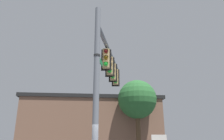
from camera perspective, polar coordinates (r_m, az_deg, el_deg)
The scene contains 10 objects.
signal_pole at distance 8.70m, azimuth -4.25°, elevation -5.42°, with size 0.25×0.25×7.70m, color slate.
mast_arm at distance 12.88m, azimuth -0.43°, elevation 4.23°, with size 0.22×0.22×7.00m, color slate.
traffic_light_nearest_pole at distance 11.29m, azimuth -1.59°, elevation 3.09°, with size 0.54×0.49×1.31m.
traffic_light_mid_inner at distance 12.40m, azimuth -0.58°, elevation 1.13°, with size 0.54×0.49×1.31m.
traffic_light_mid_outer at distance 13.53m, azimuth 0.26°, elevation -0.50°, with size 0.54×0.49×1.31m.
traffic_light_arm_end at distance 14.67m, azimuth 0.97°, elevation -1.89°, with size 0.54×0.49×1.31m.
street_name_sign at distance 9.45m, azimuth -3.58°, elevation 3.12°, with size 0.32×1.31×0.22m.
bird_flying at distance 16.44m, azimuth -3.11°, elevation 10.08°, with size 0.19×0.28×0.08m.
storefront_building at distance 20.60m, azimuth -5.40°, elevation -15.51°, with size 13.05×7.66×5.57m.
tree_by_storefront at distance 17.57m, azimuth 6.75°, elevation -7.93°, with size 3.12×3.12×6.59m.
Camera 1 is at (-0.77, 8.46, 1.99)m, focal length 34.18 mm.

